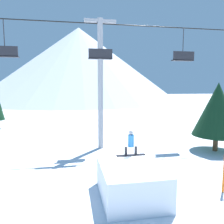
{
  "coord_description": "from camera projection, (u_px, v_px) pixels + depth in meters",
  "views": [
    {
      "loc": [
        -2.54,
        -9.61,
        4.92
      ],
      "look_at": [
        -0.07,
        3.93,
        3.25
      ],
      "focal_mm": 35.0,
      "sensor_mm": 36.0,
      "label": 1
    }
  ],
  "objects": [
    {
      "name": "ground_plane",
      "position": [
        128.0,
        189.0,
        10.43
      ],
      "size": [
        220.0,
        220.0,
        0.0
      ],
      "primitive_type": "plane",
      "color": "white"
    },
    {
      "name": "snowboarder",
      "position": [
        131.0,
        143.0,
        10.82
      ],
      "size": [
        1.46,
        0.29,
        1.28
      ],
      "color": "black",
      "rests_on": "snow_ramp"
    },
    {
      "name": "snow_ramp",
      "position": [
        131.0,
        181.0,
        9.61
      ],
      "size": [
        2.66,
        3.33,
        1.45
      ],
      "color": "white",
      "rests_on": "ground_plane"
    },
    {
      "name": "chairlift",
      "position": [
        100.0,
        72.0,
        16.67
      ],
      "size": [
        23.83,
        0.44,
        9.91
      ],
      "color": "#9E9EA3",
      "rests_on": "ground_plane"
    },
    {
      "name": "mountain_ridge",
      "position": [
        79.0,
        64.0,
        73.45
      ],
      "size": [
        64.57,
        64.57,
        24.0
      ],
      "color": "silver",
      "rests_on": "ground_plane"
    },
    {
      "name": "pine_tree_near",
      "position": [
        217.0,
        109.0,
        16.21
      ],
      "size": [
        3.51,
        3.51,
        5.16
      ],
      "color": "#4C3823",
      "rests_on": "ground_plane"
    },
    {
      "name": "trail_marker",
      "position": [
        224.0,
        172.0,
        10.02
      ],
      "size": [
        0.41,
        0.1,
        1.79
      ],
      "color": "orange",
      "rests_on": "ground_plane"
    }
  ]
}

